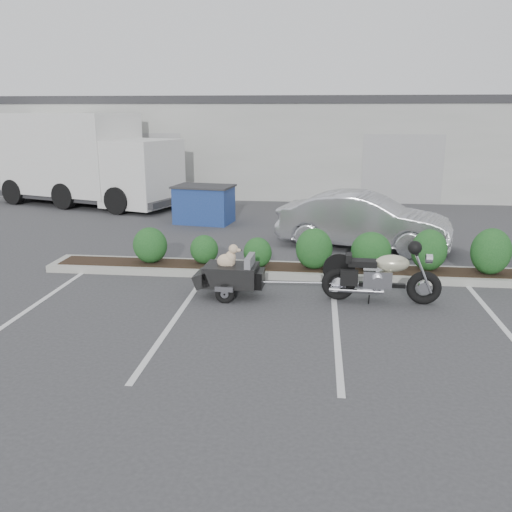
# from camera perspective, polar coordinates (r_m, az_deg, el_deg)

# --- Properties ---
(ground) EXTENTS (90.00, 90.00, 0.00)m
(ground) POSITION_cam_1_polar(r_m,az_deg,el_deg) (9.68, 1.15, -5.58)
(ground) COLOR #38383A
(ground) RESTS_ON ground
(planter_kerb) EXTENTS (12.00, 1.00, 0.15)m
(planter_kerb) POSITION_cam_1_polar(r_m,az_deg,el_deg) (11.71, 7.04, -1.64)
(planter_kerb) COLOR #9E9E93
(planter_kerb) RESTS_ON ground
(building) EXTENTS (26.00, 10.00, 4.00)m
(building) POSITION_cam_1_polar(r_m,az_deg,el_deg) (26.08, 4.74, 11.81)
(building) COLOR #9EA099
(building) RESTS_ON ground
(motorcycle) EXTENTS (2.17, 0.73, 1.24)m
(motorcycle) POSITION_cam_1_polar(r_m,az_deg,el_deg) (10.13, 13.02, -2.08)
(motorcycle) COLOR black
(motorcycle) RESTS_ON ground
(pet_trailer) EXTENTS (1.73, 0.97, 1.03)m
(pet_trailer) POSITION_cam_1_polar(r_m,az_deg,el_deg) (10.22, -2.70, -1.92)
(pet_trailer) COLOR black
(pet_trailer) RESTS_ON ground
(sedan) EXTENTS (4.55, 2.59, 1.42)m
(sedan) POSITION_cam_1_polar(r_m,az_deg,el_deg) (14.08, 11.29, 3.64)
(sedan) COLOR #B3B4BB
(sedan) RESTS_ON ground
(dumpster) EXTENTS (1.96, 1.49, 1.18)m
(dumpster) POSITION_cam_1_polar(r_m,az_deg,el_deg) (17.13, -5.49, 5.47)
(dumpster) COLOR navy
(dumpster) RESTS_ON ground
(delivery_truck) EXTENTS (7.68, 4.56, 3.35)m
(delivery_truck) POSITION_cam_1_polar(r_m,az_deg,el_deg) (21.30, -17.30, 9.46)
(delivery_truck) COLOR silver
(delivery_truck) RESTS_ON ground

